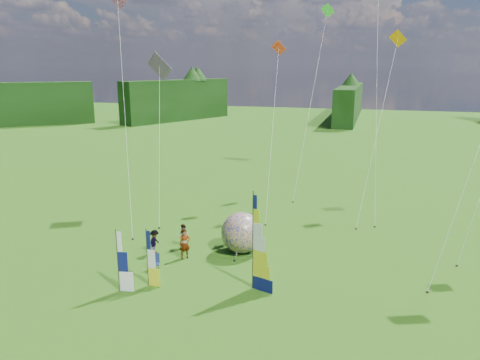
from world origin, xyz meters
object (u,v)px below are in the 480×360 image
(spectator_a, at_px, (185,244))
(spectator_c, at_px, (155,242))
(feather_banner_main, at_px, (253,243))
(kite_whale, at_px, (378,70))
(spectator_b, at_px, (183,236))
(side_banner_left, at_px, (147,258))
(camp_chair, at_px, (155,263))
(spectator_d, at_px, (227,233))
(side_banner_far, at_px, (118,262))
(bol_inflatable, at_px, (242,233))

(spectator_a, xyz_separation_m, spectator_c, (-2.12, 0.12, -0.15))
(feather_banner_main, height_order, kite_whale, kite_whale)
(spectator_b, bearing_deg, side_banner_left, -47.08)
(side_banner_left, relative_size, camp_chair, 3.26)
(spectator_a, height_order, camp_chair, spectator_a)
(spectator_d, xyz_separation_m, camp_chair, (-2.82, -5.07, -0.34))
(kite_whale, bearing_deg, camp_chair, -141.08)
(feather_banner_main, distance_m, spectator_c, 7.95)
(side_banner_far, bearing_deg, bol_inflatable, 45.83)
(bol_inflatable, bearing_deg, side_banner_left, -120.75)
(side_banner_far, distance_m, kite_whale, 25.22)
(feather_banner_main, relative_size, bol_inflatable, 2.00)
(side_banner_left, height_order, kite_whale, kite_whale)
(side_banner_far, relative_size, bol_inflatable, 1.28)
(camp_chair, bearing_deg, spectator_a, 44.77)
(feather_banner_main, xyz_separation_m, camp_chair, (-6.07, 0.56, -2.14))
(feather_banner_main, distance_m, spectator_b, 7.48)
(spectator_d, bearing_deg, camp_chair, 104.45)
(spectator_a, height_order, spectator_d, spectator_a)
(feather_banner_main, xyz_separation_m, spectator_c, (-7.19, 2.85, -1.84))
(camp_chair, bearing_deg, feather_banner_main, -25.85)
(spectator_a, xyz_separation_m, camp_chair, (-0.99, -2.16, -0.45))
(spectator_d, bearing_deg, side_banner_left, 115.32)
(side_banner_left, height_order, side_banner_far, side_banner_far)
(side_banner_far, bearing_deg, spectator_d, 56.41)
(side_banner_far, xyz_separation_m, spectator_c, (-0.46, 5.15, -0.89))
(kite_whale, bearing_deg, side_banner_far, -138.41)
(kite_whale, bearing_deg, spectator_c, -147.65)
(side_banner_left, height_order, spectator_a, side_banner_left)
(bol_inflatable, height_order, camp_chair, bol_inflatable)
(bol_inflatable, distance_m, spectator_c, 5.56)
(spectator_b, bearing_deg, kite_whale, 88.72)
(side_banner_left, bearing_deg, side_banner_far, -140.32)
(spectator_a, xyz_separation_m, spectator_b, (-0.76, 1.58, -0.14))
(side_banner_left, relative_size, kite_whale, 0.14)
(spectator_c, distance_m, kite_whale, 22.10)
(spectator_a, bearing_deg, kite_whale, 14.16)
(feather_banner_main, bearing_deg, kite_whale, 90.10)
(side_banner_far, xyz_separation_m, bol_inflatable, (4.76, 6.98, -0.36))
(bol_inflatable, xyz_separation_m, spectator_d, (-1.28, 0.95, -0.49))
(side_banner_left, xyz_separation_m, camp_chair, (-0.54, 1.87, -1.11))
(side_banner_far, height_order, spectator_d, side_banner_far)
(side_banner_far, bearing_deg, kite_whale, 48.07)
(spectator_d, bearing_deg, spectator_c, 78.72)
(side_banner_left, distance_m, camp_chair, 2.24)
(feather_banner_main, height_order, spectator_a, feather_banner_main)
(side_banner_left, distance_m, spectator_c, 4.55)
(spectator_d, xyz_separation_m, kite_whale, (8.89, 11.83, 10.46))
(spectator_b, distance_m, camp_chair, 3.76)
(spectator_c, xyz_separation_m, kite_whale, (12.84, 14.61, 10.50))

